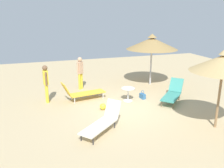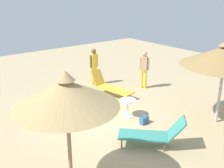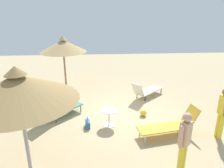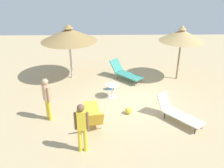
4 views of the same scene
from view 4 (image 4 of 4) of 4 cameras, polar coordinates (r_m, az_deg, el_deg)
ground at (r=11.25m, az=4.53°, el=-4.42°), size 24.00×24.00×0.10m
parasol_umbrella_near_right at (r=13.00m, az=-10.00°, el=11.25°), size 2.91×2.91×2.95m
parasol_umbrella_far_left at (r=13.15m, az=15.90°, el=10.86°), size 2.28×2.28×2.92m
lounge_chair_front at (r=13.23m, az=3.01°, el=2.75°), size 1.83×1.81×0.95m
lounge_chair_edge at (r=9.61m, az=-4.40°, el=-6.99°), size 2.17×0.94×0.98m
lounge_chair_near_left at (r=10.07m, az=14.97°, el=-6.41°), size 1.86×1.72×0.93m
person_standing_center at (r=7.96m, az=-7.06°, el=-9.44°), size 0.24×0.47×1.78m
person_standing_back at (r=9.81m, az=-14.90°, el=-2.84°), size 0.38×0.34×1.79m
handbag at (r=12.24m, az=-0.36°, el=-0.66°), size 0.21×0.36×0.42m
side_table_round at (r=11.38m, az=0.05°, el=-1.10°), size 0.62×0.62×0.65m
beach_ball at (r=10.31m, az=3.85°, el=-6.20°), size 0.28×0.28×0.28m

